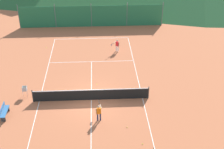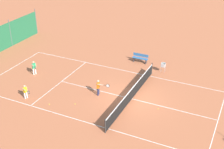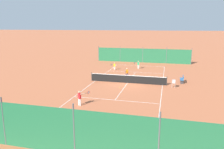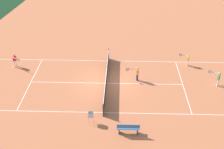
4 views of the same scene
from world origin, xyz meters
The scene contains 12 objects.
ground_plane centered at (0.00, 0.00, 0.00)m, with size 600.00×600.00×0.00m, color #B7603D.
court_line_markings centered at (0.00, 0.00, 0.00)m, with size 8.25×23.85×0.01m.
tennis_net centered at (0.00, 0.00, 0.50)m, with size 9.18×0.08×1.06m.
player_far_service centered at (0.57, -2.55, 0.76)m, with size 0.44×1.10×1.31m.
player_far_baseline centered at (2.61, 8.47, 0.76)m, with size 0.89×0.87×1.31m.
player_near_baseline centered at (-0.04, -9.21, 0.74)m, with size 0.83×0.89×1.27m.
player_near_service centered at (3.43, -7.32, 0.67)m, with size 0.61×0.91×1.15m.
tennis_ball_mid_court centered at (3.37, -5.23, 0.03)m, with size 0.07×0.07×0.07m, color #CCE033.
tennis_ball_by_net_right centered at (2.52, -3.52, 0.03)m, with size 0.07×0.07×0.07m, color #CCE033.
tennis_ball_near_corner centered at (0.46, 2.25, 0.03)m, with size 0.07×0.07×0.07m, color #CCE033.
ball_hopper centered at (-5.30, 0.81, 0.65)m, with size 0.36×0.36×0.89m.
courtside_bench centered at (-6.34, -1.75, 0.45)m, with size 0.36×1.50×0.84m.
Camera 4 is at (-22.35, -1.21, 13.70)m, focal length 50.00 mm.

